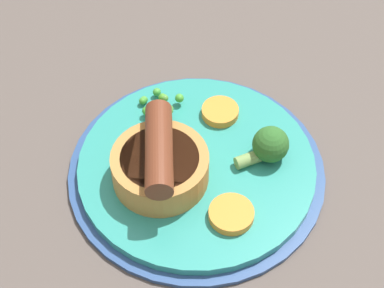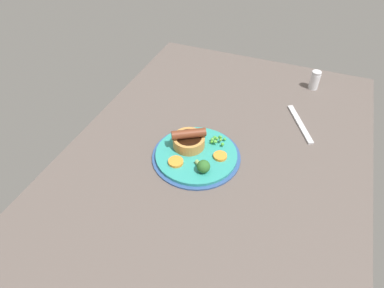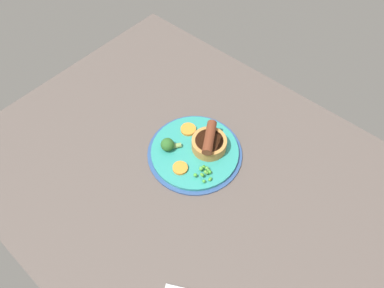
{
  "view_description": "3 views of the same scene",
  "coord_description": "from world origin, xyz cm",
  "px_view_note": "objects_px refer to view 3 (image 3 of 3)",
  "views": [
    {
      "loc": [
        -21.99,
        36.35,
        51.49
      ],
      "look_at": [
        -4.15,
        4.0,
        5.91
      ],
      "focal_mm": 60.0,
      "sensor_mm": 36.0,
      "label": 1
    },
    {
      "loc": [
        -67.05,
        -18.52,
        67.99
      ],
      "look_at": [
        -4.65,
        6.15,
        6.93
      ],
      "focal_mm": 32.0,
      "sensor_mm": 36.0,
      "label": 2
    },
    {
      "loc": [
        25.87,
        -31.84,
        75.29
      ],
      "look_at": [
        -6.04,
        4.8,
        6.16
      ],
      "focal_mm": 32.0,
      "sensor_mm": 36.0,
      "label": 3
    }
  ],
  "objects_px": {
    "pea_pile": "(205,173)",
    "carrot_slice_3": "(188,129)",
    "carrot_slice_1": "(180,168)",
    "dinner_plate": "(195,152)",
    "broccoli_floret_near": "(168,145)",
    "sausage_pudding": "(209,143)"
  },
  "relations": [
    {
      "from": "dinner_plate",
      "to": "carrot_slice_3",
      "type": "distance_m",
      "value": 0.07
    },
    {
      "from": "carrot_slice_3",
      "to": "broccoli_floret_near",
      "type": "bearing_deg",
      "value": -89.81
    },
    {
      "from": "pea_pile",
      "to": "carrot_slice_3",
      "type": "bearing_deg",
      "value": 147.71
    },
    {
      "from": "pea_pile",
      "to": "carrot_slice_1",
      "type": "xyz_separation_m",
      "value": [
        -0.05,
        -0.03,
        -0.0
      ]
    },
    {
      "from": "broccoli_floret_near",
      "to": "carrot_slice_3",
      "type": "height_order",
      "value": "broccoli_floret_near"
    },
    {
      "from": "pea_pile",
      "to": "broccoli_floret_near",
      "type": "height_order",
      "value": "broccoli_floret_near"
    },
    {
      "from": "carrot_slice_1",
      "to": "carrot_slice_3",
      "type": "xyz_separation_m",
      "value": [
        -0.06,
        0.1,
        0.0
      ]
    },
    {
      "from": "sausage_pudding",
      "to": "pea_pile",
      "type": "relative_size",
      "value": 2.19
    },
    {
      "from": "dinner_plate",
      "to": "broccoli_floret_near",
      "type": "bearing_deg",
      "value": -143.95
    },
    {
      "from": "pea_pile",
      "to": "carrot_slice_3",
      "type": "height_order",
      "value": "pea_pile"
    },
    {
      "from": "dinner_plate",
      "to": "pea_pile",
      "type": "height_order",
      "value": "pea_pile"
    },
    {
      "from": "dinner_plate",
      "to": "sausage_pudding",
      "type": "height_order",
      "value": "sausage_pudding"
    },
    {
      "from": "sausage_pudding",
      "to": "carrot_slice_1",
      "type": "xyz_separation_m",
      "value": [
        -0.01,
        -0.09,
        -0.02
      ]
    },
    {
      "from": "sausage_pudding",
      "to": "pea_pile",
      "type": "xyz_separation_m",
      "value": [
        0.04,
        -0.07,
        -0.01
      ]
    },
    {
      "from": "pea_pile",
      "to": "carrot_slice_1",
      "type": "height_order",
      "value": "pea_pile"
    },
    {
      "from": "broccoli_floret_near",
      "to": "carrot_slice_3",
      "type": "relative_size",
      "value": 1.21
    },
    {
      "from": "pea_pile",
      "to": "carrot_slice_1",
      "type": "relative_size",
      "value": 1.15
    },
    {
      "from": "sausage_pudding",
      "to": "carrot_slice_1",
      "type": "height_order",
      "value": "sausage_pudding"
    },
    {
      "from": "carrot_slice_1",
      "to": "carrot_slice_3",
      "type": "height_order",
      "value": "same"
    },
    {
      "from": "sausage_pudding",
      "to": "broccoli_floret_near",
      "type": "height_order",
      "value": "sausage_pudding"
    },
    {
      "from": "pea_pile",
      "to": "sausage_pudding",
      "type": "bearing_deg",
      "value": 122.19
    },
    {
      "from": "dinner_plate",
      "to": "pea_pile",
      "type": "relative_size",
      "value": 5.75
    }
  ]
}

